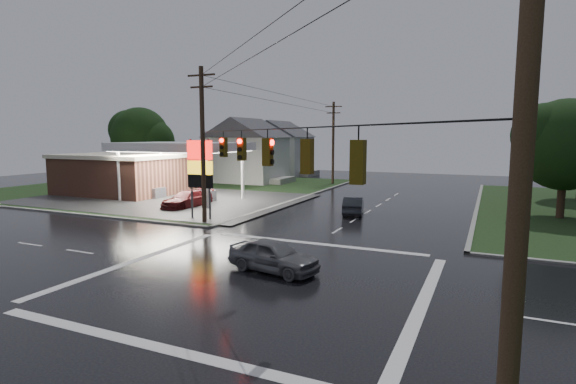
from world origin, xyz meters
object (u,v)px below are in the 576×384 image
at_px(pylon_sign, 200,166).
at_px(car_pump, 187,199).
at_px(utility_pole_se, 521,172).
at_px(house_near, 247,149).
at_px(utility_pole_n, 333,142).
at_px(car_north, 353,205).
at_px(tree_ne_near, 567,145).
at_px(tree_nw_behind, 141,136).
at_px(house_far, 279,147).
at_px(utility_pole_nw, 203,143).
at_px(gas_station, 133,171).
at_px(car_crossing, 273,255).

distance_m(pylon_sign, car_pump, 6.93).
distance_m(utility_pole_se, house_near, 54.77).
bearing_deg(pylon_sign, car_pump, 136.69).
relative_size(utility_pole_n, car_pump, 2.05).
height_order(pylon_sign, car_north, pylon_sign).
height_order(tree_ne_near, car_pump, tree_ne_near).
bearing_deg(tree_nw_behind, utility_pole_se, -42.34).
xyz_separation_m(house_far, tree_nw_behind, (-11.89, -18.01, 1.77)).
relative_size(utility_pole_nw, car_pump, 2.15).
height_order(gas_station, tree_nw_behind, tree_nw_behind).
bearing_deg(car_pump, tree_ne_near, 22.44).
relative_size(utility_pole_se, car_crossing, 2.47).
bearing_deg(car_pump, utility_pole_nw, -35.27).
height_order(utility_pole_se, car_pump, utility_pole_se).
height_order(house_far, tree_ne_near, tree_ne_near).
bearing_deg(tree_ne_near, utility_pole_nw, -152.14).
bearing_deg(gas_station, tree_ne_near, 3.30).
height_order(utility_pole_nw, house_far, utility_pole_nw).
distance_m(utility_pole_nw, car_north, 12.84).
distance_m(pylon_sign, utility_pole_se, 28.34).
distance_m(utility_pole_se, car_crossing, 15.02).
relative_size(gas_station, utility_pole_nw, 2.38).
height_order(utility_pole_n, car_north, utility_pole_n).
xyz_separation_m(tree_ne_near, car_north, (-14.94, -4.49, -4.85)).
height_order(house_near, tree_ne_near, tree_ne_near).
distance_m(utility_pole_n, car_pump, 24.40).
relative_size(gas_station, car_crossing, 5.89).
distance_m(utility_pole_se, car_north, 29.34).
distance_m(utility_pole_nw, house_far, 40.48).
bearing_deg(utility_pole_n, gas_station, -131.47).
xyz_separation_m(pylon_sign, house_far, (-11.45, 37.50, 0.39)).
height_order(gas_station, tree_ne_near, tree_ne_near).
height_order(utility_pole_se, tree_ne_near, utility_pole_se).
distance_m(pylon_sign, utility_pole_nw, 2.22).
distance_m(house_near, car_crossing, 40.90).
bearing_deg(car_north, house_near, -55.61).
height_order(utility_pole_n, tree_nw_behind, utility_pole_n).
height_order(pylon_sign, car_pump, pylon_sign).
height_order(pylon_sign, utility_pole_n, utility_pole_n).
xyz_separation_m(utility_pole_nw, tree_ne_near, (23.64, 12.49, -0.16)).
bearing_deg(car_crossing, pylon_sign, 59.35).
bearing_deg(gas_station, car_north, -5.04).
distance_m(utility_pole_se, tree_ne_near, 31.83).
relative_size(house_far, tree_ne_near, 1.23).
bearing_deg(pylon_sign, utility_pole_n, 87.92).
bearing_deg(car_pump, house_far, 110.23).
distance_m(tree_ne_near, car_north, 16.34).
relative_size(pylon_sign, car_crossing, 1.35).
distance_m(tree_ne_near, car_pump, 30.38).
bearing_deg(utility_pole_se, house_far, 118.68).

